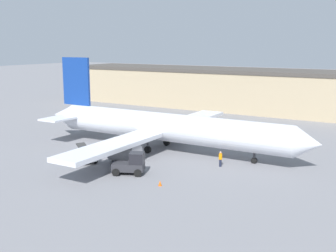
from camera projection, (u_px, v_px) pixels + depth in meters
ground_plane at (168, 151)px, 54.26m from camera, size 400.00×400.00×0.00m
terminal_building at (268, 91)px, 85.14m from camera, size 90.96×13.91×8.44m
airplane at (161, 127)px, 54.21m from camera, size 38.88×34.69×11.67m
ground_crew_worker at (220, 158)px, 47.08m from camera, size 0.39×0.39×1.76m
baggage_tug at (131, 164)px, 44.29m from camera, size 3.71×3.07×2.36m
belt_loader_truck at (86, 155)px, 48.77m from camera, size 3.68×2.95×1.97m
safety_cone_near at (160, 183)px, 40.77m from camera, size 0.36×0.36×0.55m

